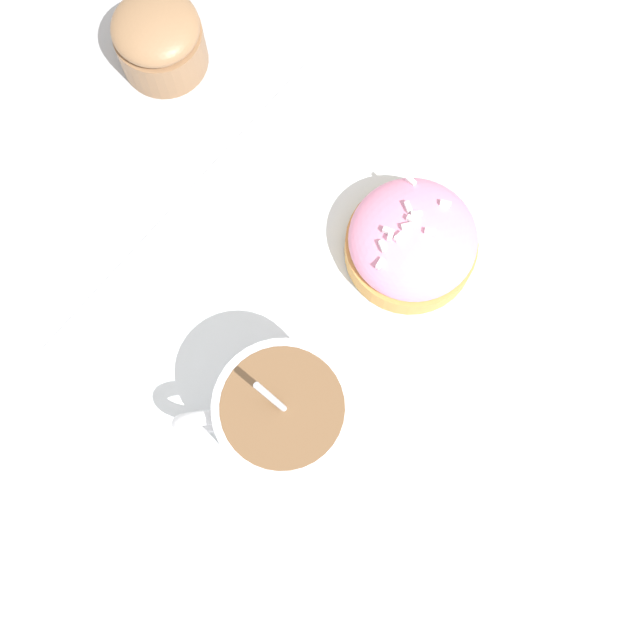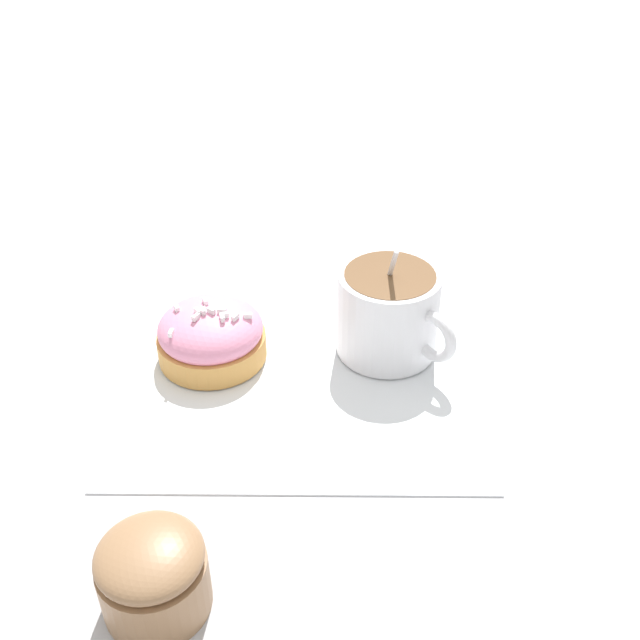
{
  "view_description": "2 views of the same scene",
  "coord_description": "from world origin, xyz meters",
  "views": [
    {
      "loc": [
        0.12,
        0.07,
        0.59
      ],
      "look_at": [
        0.01,
        -0.01,
        0.04
      ],
      "focal_mm": 50.0,
      "sensor_mm": 36.0,
      "label": 1
    },
    {
      "loc": [
        -0.01,
        -0.49,
        0.39
      ],
      "look_at": [
        0.02,
        0.0,
        0.04
      ],
      "focal_mm": 42.0,
      "sensor_mm": 36.0,
      "label": 2
    }
  ],
  "objects": [
    {
      "name": "sugar_bowl",
      "position": [
        -0.09,
        -0.22,
        0.03
      ],
      "size": [
        0.06,
        0.06,
        0.05
      ],
      "color": "#99704C",
      "rests_on": "ground_plane"
    },
    {
      "name": "coffee_cup",
      "position": [
        0.07,
        0.01,
        0.04
      ],
      "size": [
        0.09,
        0.1,
        0.1
      ],
      "color": "white",
      "rests_on": "paper_napkin"
    },
    {
      "name": "ground_plane",
      "position": [
        0.0,
        0.0,
        0.0
      ],
      "size": [
        3.0,
        3.0,
        0.0
      ],
      "primitive_type": "plane",
      "color": "#B2B2B7"
    },
    {
      "name": "frosted_pastry",
      "position": [
        -0.07,
        0.01,
        0.02
      ],
      "size": [
        0.09,
        0.09,
        0.05
      ],
      "color": "#D19347",
      "rests_on": "paper_napkin"
    },
    {
      "name": "paper_napkin",
      "position": [
        0.0,
        0.0,
        0.0
      ],
      "size": [
        0.3,
        0.31,
        0.0
      ],
      "color": "white",
      "rests_on": "ground_plane"
    }
  ]
}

